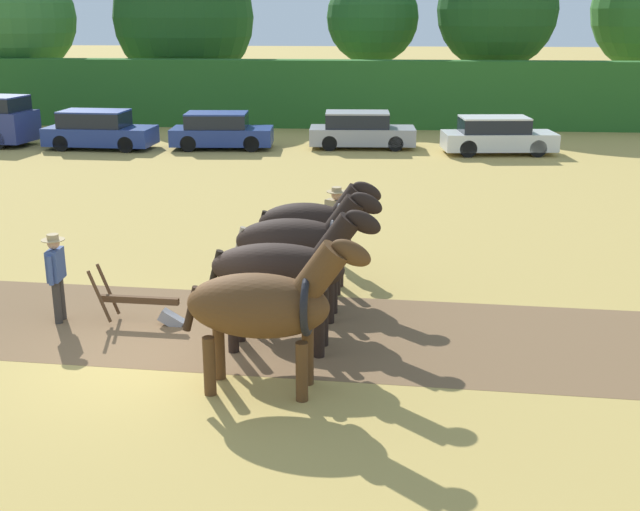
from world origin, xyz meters
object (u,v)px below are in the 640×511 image
tree_center_right (497,10)px  parked_car_left (99,130)px  draft_horse_lead_left (266,305)px  draft_horse_trail_left (300,243)px  parked_car_center_right (497,136)px  draft_horse_lead_right (285,269)px  tree_center (372,18)px  parked_car_center (361,131)px  tree_center_left (184,17)px  farmer_beside_team (336,219)px  tree_left (21,18)px  farmer_at_plow (56,271)px  parked_car_center_left (221,131)px  draft_horse_trail_right (312,225)px  plow (147,307)px

tree_center_right → parked_car_left: size_ratio=1.92×
draft_horse_lead_left → draft_horse_trail_left: (0.17, 3.02, 0.06)m
parked_car_left → parked_car_center_right: bearing=2.6°
draft_horse_lead_right → parked_car_center_right: draft_horse_lead_right is taller
tree_center → parked_car_center: tree_center is taller
tree_center_left → tree_center: (9.92, 0.17, -0.01)m
draft_horse_lead_right → parked_car_left: (-10.08, 19.50, -0.66)m
tree_center_left → farmer_beside_team: bearing=-69.7°
farmer_beside_team → parked_car_center_right: size_ratio=0.39×
tree_left → draft_horse_lead_right: 33.75m
tree_center → draft_horse_lead_left: 32.92m
farmer_at_plow → parked_car_left: (-5.85, 18.59, -0.20)m
tree_center_right → parked_car_center_right: bearing=-95.6°
tree_center_left → draft_horse_lead_right: tree_center_left is taller
farmer_at_plow → farmer_beside_team: size_ratio=0.93×
farmer_beside_team → farmer_at_plow: bearing=166.1°
farmer_beside_team → parked_car_center: bearing=37.6°
tree_left → parked_car_center_left: bearing=-36.7°
parked_car_center_right → draft_horse_trail_left: bearing=-113.9°
tree_center → farmer_beside_team: 26.79m
tree_center_left → parked_car_center: 14.92m
draft_horse_trail_right → plow: size_ratio=1.53×
farmer_beside_team → parked_car_center_left: bearing=58.1°
draft_horse_lead_right → plow: size_ratio=1.72×
tree_center_right → draft_horse_lead_left: tree_center_right is taller
tree_center_right → parked_car_center: 12.34m
draft_horse_lead_left → draft_horse_lead_right: (0.09, 1.51, 0.06)m
farmer_at_plow → parked_car_center_right: farmer_at_plow is taller
draft_horse_trail_left → plow: size_ratio=1.65×
draft_horse_trail_right → farmer_at_plow: draft_horse_trail_right is taller
tree_center → draft_horse_lead_left: tree_center is taller
tree_center_left → parked_car_center: bearing=-47.0°
draft_horse_trail_left → draft_horse_lead_right: bearing=-89.6°
tree_left → tree_center_left: (7.92, 2.17, 0.02)m
draft_horse_lead_right → draft_horse_trail_right: draft_horse_lead_right is taller
tree_left → draft_horse_lead_left: tree_left is taller
parked_car_center_left → parked_car_center: size_ratio=0.96×
tree_center_right → farmer_at_plow: tree_center_right is taller
tree_center_left → draft_horse_lead_right: bearing=-73.5°
parked_car_center → parked_car_center_left: bearing=-176.2°
farmer_at_plow → parked_car_center: 20.24m
tree_center_left → draft_horse_lead_left: (9.12, -32.53, -3.72)m
draft_horse_lead_left → parked_car_center_left: draft_horse_lead_left is taller
parked_car_left → parked_car_center_left: bearing=7.3°
tree_center → draft_horse_lead_right: tree_center is taller
draft_horse_trail_left → draft_horse_trail_right: size_ratio=1.08×
draft_horse_trail_left → parked_car_center_left: (-5.23, 18.42, -0.70)m
farmer_beside_team → parked_car_center: 15.88m
tree_left → tree_center: bearing=7.5°
tree_left → parked_car_center: bearing=-25.1°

